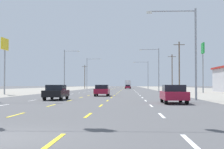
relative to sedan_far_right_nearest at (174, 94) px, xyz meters
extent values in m
plane|color=#4C4C4F|center=(-7.23, 48.27, -0.76)|extent=(572.00, 572.00, 0.00)
cube|color=gray|center=(-31.98, 48.27, -0.75)|extent=(28.00, 440.00, 0.01)
cube|color=white|center=(-12.48, -3.23, -0.75)|extent=(0.14, 2.60, 0.01)
cube|color=white|center=(-12.48, 4.27, -0.75)|extent=(0.14, 2.60, 0.01)
cube|color=white|center=(-12.48, 11.77, -0.75)|extent=(0.14, 2.60, 0.01)
cube|color=white|center=(-12.48, 19.27, -0.75)|extent=(0.14, 2.60, 0.01)
cube|color=white|center=(-12.48, 26.77, -0.75)|extent=(0.14, 2.60, 0.01)
cube|color=white|center=(-12.48, 34.27, -0.75)|extent=(0.14, 2.60, 0.01)
cube|color=white|center=(-12.48, 41.77, -0.75)|extent=(0.14, 2.60, 0.01)
cube|color=white|center=(-12.48, 49.27, -0.75)|extent=(0.14, 2.60, 0.01)
cube|color=white|center=(-12.48, 56.77, -0.75)|extent=(0.14, 2.60, 0.01)
cube|color=white|center=(-12.48, 64.27, -0.75)|extent=(0.14, 2.60, 0.01)
cube|color=white|center=(-12.48, 71.77, -0.75)|extent=(0.14, 2.60, 0.01)
cube|color=white|center=(-12.48, 79.27, -0.75)|extent=(0.14, 2.60, 0.01)
cube|color=white|center=(-12.48, 86.77, -0.75)|extent=(0.14, 2.60, 0.01)
cube|color=white|center=(-12.48, 94.27, -0.75)|extent=(0.14, 2.60, 0.01)
cube|color=white|center=(-12.48, 101.77, -0.75)|extent=(0.14, 2.60, 0.01)
cube|color=white|center=(-12.48, 109.27, -0.75)|extent=(0.14, 2.60, 0.01)
cube|color=white|center=(-12.48, 116.77, -0.75)|extent=(0.14, 2.60, 0.01)
cube|color=white|center=(-12.48, 124.27, -0.75)|extent=(0.14, 2.60, 0.01)
cube|color=white|center=(-12.48, 131.77, -0.75)|extent=(0.14, 2.60, 0.01)
cube|color=white|center=(-12.48, 139.27, -0.75)|extent=(0.14, 2.60, 0.01)
cube|color=white|center=(-12.48, 146.77, -0.75)|extent=(0.14, 2.60, 0.01)
cube|color=white|center=(-12.48, 154.27, -0.75)|extent=(0.14, 2.60, 0.01)
cube|color=white|center=(-12.48, 161.77, -0.75)|extent=(0.14, 2.60, 0.01)
cube|color=white|center=(-12.48, 169.27, -0.75)|extent=(0.14, 2.60, 0.01)
cube|color=white|center=(-12.48, 176.77, -0.75)|extent=(0.14, 2.60, 0.01)
cube|color=white|center=(-12.48, 184.27, -0.75)|extent=(0.14, 2.60, 0.01)
cube|color=white|center=(-12.48, 191.77, -0.75)|extent=(0.14, 2.60, 0.01)
cube|color=white|center=(-12.48, 199.27, -0.75)|extent=(0.14, 2.60, 0.01)
cube|color=yellow|center=(-8.98, -10.73, -0.75)|extent=(0.14, 2.60, 0.01)
cube|color=yellow|center=(-8.98, -3.23, -0.75)|extent=(0.14, 2.60, 0.01)
cube|color=yellow|center=(-8.98, 4.27, -0.75)|extent=(0.14, 2.60, 0.01)
cube|color=yellow|center=(-8.98, 11.77, -0.75)|extent=(0.14, 2.60, 0.01)
cube|color=yellow|center=(-8.98, 19.27, -0.75)|extent=(0.14, 2.60, 0.01)
cube|color=yellow|center=(-8.98, 26.77, -0.75)|extent=(0.14, 2.60, 0.01)
cube|color=yellow|center=(-8.98, 34.27, -0.75)|extent=(0.14, 2.60, 0.01)
cube|color=yellow|center=(-8.98, 41.77, -0.75)|extent=(0.14, 2.60, 0.01)
cube|color=yellow|center=(-8.98, 49.27, -0.75)|extent=(0.14, 2.60, 0.01)
cube|color=yellow|center=(-8.98, 56.77, -0.75)|extent=(0.14, 2.60, 0.01)
cube|color=yellow|center=(-8.98, 64.27, -0.75)|extent=(0.14, 2.60, 0.01)
cube|color=yellow|center=(-8.98, 71.77, -0.75)|extent=(0.14, 2.60, 0.01)
cube|color=yellow|center=(-8.98, 79.27, -0.75)|extent=(0.14, 2.60, 0.01)
cube|color=yellow|center=(-8.98, 86.77, -0.75)|extent=(0.14, 2.60, 0.01)
cube|color=yellow|center=(-8.98, 94.27, -0.75)|extent=(0.14, 2.60, 0.01)
cube|color=yellow|center=(-8.98, 101.77, -0.75)|extent=(0.14, 2.60, 0.01)
cube|color=yellow|center=(-8.98, 109.27, -0.75)|extent=(0.14, 2.60, 0.01)
cube|color=yellow|center=(-8.98, 116.77, -0.75)|extent=(0.14, 2.60, 0.01)
cube|color=yellow|center=(-8.98, 124.27, -0.75)|extent=(0.14, 2.60, 0.01)
cube|color=yellow|center=(-8.98, 131.77, -0.75)|extent=(0.14, 2.60, 0.01)
cube|color=yellow|center=(-8.98, 139.27, -0.75)|extent=(0.14, 2.60, 0.01)
cube|color=yellow|center=(-8.98, 146.77, -0.75)|extent=(0.14, 2.60, 0.01)
cube|color=yellow|center=(-8.98, 154.27, -0.75)|extent=(0.14, 2.60, 0.01)
cube|color=yellow|center=(-8.98, 161.77, -0.75)|extent=(0.14, 2.60, 0.01)
cube|color=yellow|center=(-8.98, 169.27, -0.75)|extent=(0.14, 2.60, 0.01)
cube|color=yellow|center=(-8.98, 176.77, -0.75)|extent=(0.14, 2.60, 0.01)
cube|color=yellow|center=(-8.98, 184.27, -0.75)|extent=(0.14, 2.60, 0.01)
cube|color=yellow|center=(-8.98, 191.77, -0.75)|extent=(0.14, 2.60, 0.01)
cube|color=yellow|center=(-8.98, 199.27, -0.75)|extent=(0.14, 2.60, 0.01)
cube|color=yellow|center=(-5.48, -18.23, -0.75)|extent=(0.14, 2.60, 0.01)
cube|color=yellow|center=(-5.48, -10.73, -0.75)|extent=(0.14, 2.60, 0.01)
cube|color=yellow|center=(-5.48, -3.23, -0.75)|extent=(0.14, 2.60, 0.01)
cube|color=yellow|center=(-5.48, 4.27, -0.75)|extent=(0.14, 2.60, 0.01)
cube|color=yellow|center=(-5.48, 11.77, -0.75)|extent=(0.14, 2.60, 0.01)
cube|color=yellow|center=(-5.48, 19.27, -0.75)|extent=(0.14, 2.60, 0.01)
cube|color=yellow|center=(-5.48, 26.77, -0.75)|extent=(0.14, 2.60, 0.01)
cube|color=yellow|center=(-5.48, 34.27, -0.75)|extent=(0.14, 2.60, 0.01)
cube|color=yellow|center=(-5.48, 41.77, -0.75)|extent=(0.14, 2.60, 0.01)
cube|color=yellow|center=(-5.48, 49.27, -0.75)|extent=(0.14, 2.60, 0.01)
cube|color=yellow|center=(-5.48, 56.77, -0.75)|extent=(0.14, 2.60, 0.01)
cube|color=yellow|center=(-5.48, 64.27, -0.75)|extent=(0.14, 2.60, 0.01)
cube|color=yellow|center=(-5.48, 71.77, -0.75)|extent=(0.14, 2.60, 0.01)
cube|color=yellow|center=(-5.48, 79.27, -0.75)|extent=(0.14, 2.60, 0.01)
cube|color=yellow|center=(-5.48, 86.77, -0.75)|extent=(0.14, 2.60, 0.01)
cube|color=yellow|center=(-5.48, 94.27, -0.75)|extent=(0.14, 2.60, 0.01)
cube|color=yellow|center=(-5.48, 101.77, -0.75)|extent=(0.14, 2.60, 0.01)
cube|color=yellow|center=(-5.48, 109.27, -0.75)|extent=(0.14, 2.60, 0.01)
cube|color=yellow|center=(-5.48, 116.77, -0.75)|extent=(0.14, 2.60, 0.01)
cube|color=yellow|center=(-5.48, 124.27, -0.75)|extent=(0.14, 2.60, 0.01)
cube|color=yellow|center=(-5.48, 131.77, -0.75)|extent=(0.14, 2.60, 0.01)
cube|color=yellow|center=(-5.48, 139.27, -0.75)|extent=(0.14, 2.60, 0.01)
cube|color=yellow|center=(-5.48, 146.77, -0.75)|extent=(0.14, 2.60, 0.01)
cube|color=yellow|center=(-5.48, 154.27, -0.75)|extent=(0.14, 2.60, 0.01)
cube|color=yellow|center=(-5.48, 161.77, -0.75)|extent=(0.14, 2.60, 0.01)
cube|color=yellow|center=(-5.48, 169.27, -0.75)|extent=(0.14, 2.60, 0.01)
cube|color=yellow|center=(-5.48, 176.77, -0.75)|extent=(0.14, 2.60, 0.01)
cube|color=yellow|center=(-5.48, 184.27, -0.75)|extent=(0.14, 2.60, 0.01)
cube|color=yellow|center=(-5.48, 191.77, -0.75)|extent=(0.14, 2.60, 0.01)
cube|color=yellow|center=(-5.48, 199.27, -0.75)|extent=(0.14, 2.60, 0.01)
cube|color=white|center=(-1.98, -18.23, -0.75)|extent=(0.14, 2.60, 0.01)
cube|color=white|center=(-1.98, -10.73, -0.75)|extent=(0.14, 2.60, 0.01)
cube|color=white|center=(-1.98, -3.23, -0.75)|extent=(0.14, 2.60, 0.01)
cube|color=white|center=(-1.98, 4.27, -0.75)|extent=(0.14, 2.60, 0.01)
cube|color=white|center=(-1.98, 11.77, -0.75)|extent=(0.14, 2.60, 0.01)
cube|color=white|center=(-1.98, 19.27, -0.75)|extent=(0.14, 2.60, 0.01)
cube|color=white|center=(-1.98, 26.77, -0.75)|extent=(0.14, 2.60, 0.01)
cube|color=white|center=(-1.98, 34.27, -0.75)|extent=(0.14, 2.60, 0.01)
cube|color=white|center=(-1.98, 41.77, -0.75)|extent=(0.14, 2.60, 0.01)
cube|color=white|center=(-1.98, 49.27, -0.75)|extent=(0.14, 2.60, 0.01)
cube|color=white|center=(-1.98, 56.77, -0.75)|extent=(0.14, 2.60, 0.01)
cube|color=white|center=(-1.98, 64.27, -0.75)|extent=(0.14, 2.60, 0.01)
cube|color=white|center=(-1.98, 71.77, -0.75)|extent=(0.14, 2.60, 0.01)
cube|color=white|center=(-1.98, 79.27, -0.75)|extent=(0.14, 2.60, 0.01)
cube|color=white|center=(-1.98, 86.77, -0.75)|extent=(0.14, 2.60, 0.01)
cube|color=white|center=(-1.98, 94.27, -0.75)|extent=(0.14, 2.60, 0.01)
cube|color=white|center=(-1.98, 101.77, -0.75)|extent=(0.14, 2.60, 0.01)
cube|color=white|center=(-1.98, 109.27, -0.75)|extent=(0.14, 2.60, 0.01)
cube|color=white|center=(-1.98, 116.77, -0.75)|extent=(0.14, 2.60, 0.01)
cube|color=white|center=(-1.98, 124.27, -0.75)|extent=(0.14, 2.60, 0.01)
cube|color=white|center=(-1.98, 131.77, -0.75)|extent=(0.14, 2.60, 0.01)
cube|color=white|center=(-1.98, 139.27, -0.75)|extent=(0.14, 2.60, 0.01)
cube|color=white|center=(-1.98, 146.77, -0.75)|extent=(0.14, 2.60, 0.01)
cube|color=white|center=(-1.98, 154.27, -0.75)|extent=(0.14, 2.60, 0.01)
cube|color=white|center=(-1.98, 161.77, -0.75)|extent=(0.14, 2.60, 0.01)
cube|color=white|center=(-1.98, 169.27, -0.75)|extent=(0.14, 2.60, 0.01)
cube|color=white|center=(-1.98, 176.77, -0.75)|extent=(0.14, 2.60, 0.01)
cube|color=white|center=(-1.98, 184.27, -0.75)|extent=(0.14, 2.60, 0.01)
cube|color=white|center=(-1.98, 191.77, -0.75)|extent=(0.14, 2.60, 0.01)
cube|color=white|center=(-1.98, 199.27, -0.75)|extent=(0.14, 2.60, 0.01)
cube|color=maroon|center=(0.00, 0.02, -0.13)|extent=(1.80, 4.50, 0.62)
cube|color=black|center=(0.00, -0.08, 0.44)|extent=(1.62, 2.10, 0.52)
cylinder|color=black|center=(-0.77, 1.57, -0.44)|extent=(0.22, 0.64, 0.64)
cylinder|color=black|center=(0.77, 1.57, -0.44)|extent=(0.22, 0.64, 0.64)
cylinder|color=black|center=(-0.77, -1.53, -0.44)|extent=(0.22, 0.64, 0.64)
cylinder|color=black|center=(0.77, -1.53, -0.44)|extent=(0.22, 0.64, 0.64)
cube|color=black|center=(-10.54, 5.69, -0.13)|extent=(1.80, 4.50, 0.62)
cube|color=black|center=(-10.54, 5.59, 0.44)|extent=(1.62, 2.10, 0.52)
cylinder|color=black|center=(-11.31, 7.24, -0.44)|extent=(0.22, 0.64, 0.64)
cylinder|color=black|center=(-9.77, 7.24, -0.44)|extent=(0.22, 0.64, 0.64)
cylinder|color=black|center=(-11.31, 4.14, -0.44)|extent=(0.22, 0.64, 0.64)
cylinder|color=black|center=(-9.77, 4.14, -0.44)|extent=(0.22, 0.64, 0.64)
cube|color=maroon|center=(-6.98, 17.22, -0.13)|extent=(1.80, 4.50, 0.62)
cube|color=black|center=(-6.98, 17.12, 0.44)|extent=(1.62, 2.10, 0.52)
cylinder|color=black|center=(-7.75, 18.77, -0.44)|extent=(0.22, 0.64, 0.64)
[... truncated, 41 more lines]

